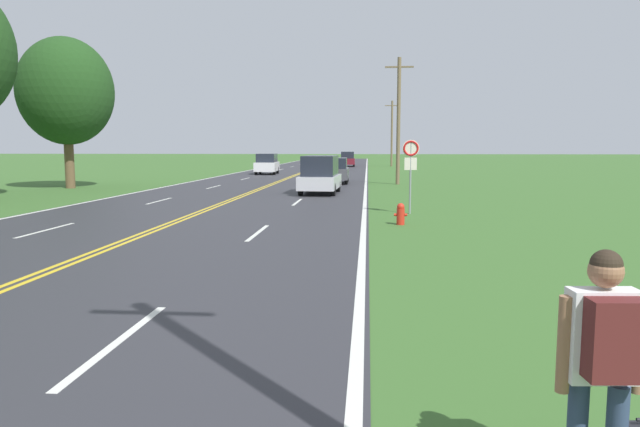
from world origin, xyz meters
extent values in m
cube|color=silver|center=(3.09, 7.50, 0.01)|extent=(0.12, 3.00, 0.00)
cube|color=silver|center=(3.09, 16.50, 0.01)|extent=(0.12, 3.00, 0.00)
cube|color=silver|center=(3.09, 25.50, 0.01)|extent=(0.12, 3.00, 0.00)
cube|color=silver|center=(3.09, 34.50, 0.01)|extent=(0.12, 3.00, 0.00)
cube|color=silver|center=(3.09, 43.50, 0.01)|extent=(0.12, 3.00, 0.00)
cube|color=silver|center=(3.09, 52.50, 0.01)|extent=(0.12, 3.00, 0.00)
cube|color=silver|center=(3.09, 61.50, 0.01)|extent=(0.12, 3.00, 0.00)
cube|color=silver|center=(3.09, 70.50, 0.01)|extent=(0.12, 3.00, 0.00)
cube|color=silver|center=(3.09, 79.50, 0.01)|extent=(0.12, 3.00, 0.00)
cube|color=silver|center=(3.09, 88.50, 0.01)|extent=(0.12, 3.00, 0.00)
cube|color=silver|center=(3.09, 97.50, 0.01)|extent=(0.12, 3.00, 0.00)
cube|color=silver|center=(3.09, 106.50, 0.01)|extent=(0.12, 3.00, 0.00)
cube|color=silver|center=(-3.09, 16.50, 0.01)|extent=(0.12, 3.00, 0.00)
cube|color=silver|center=(-3.09, 25.50, 0.01)|extent=(0.12, 3.00, 0.00)
cube|color=silver|center=(-3.09, 34.50, 0.01)|extent=(0.12, 3.00, 0.00)
cube|color=silver|center=(-3.09, 43.50, 0.01)|extent=(0.12, 3.00, 0.00)
cube|color=silver|center=(-3.09, 52.50, 0.01)|extent=(0.12, 3.00, 0.00)
cube|color=silver|center=(-3.09, 61.50, 0.01)|extent=(0.12, 3.00, 0.00)
cube|color=silver|center=(-3.09, 70.50, 0.01)|extent=(0.12, 3.00, 0.00)
cube|color=silver|center=(-3.09, 79.50, 0.01)|extent=(0.12, 3.00, 0.00)
cube|color=silver|center=(-3.09, 88.50, 0.01)|extent=(0.12, 3.00, 0.00)
cube|color=silver|center=(-3.09, 97.50, 0.01)|extent=(0.12, 3.00, 0.00)
cube|color=silver|center=(-3.09, 106.50, 0.01)|extent=(0.12, 3.00, 0.00)
cube|color=white|center=(7.70, 4.76, 1.15)|extent=(0.46, 0.22, 0.63)
sphere|color=#936647|center=(7.70, 4.76, 1.58)|extent=(0.23, 0.23, 0.23)
sphere|color=#2D2319|center=(7.70, 4.76, 1.62)|extent=(0.21, 0.21, 0.21)
cylinder|color=#936647|center=(7.45, 4.74, 1.08)|extent=(0.09, 0.09, 0.66)
cylinder|color=#936647|center=(7.95, 4.78, 1.08)|extent=(0.09, 0.09, 0.66)
cube|color=#561E1E|center=(7.71, 4.58, 1.18)|extent=(0.37, 0.20, 0.53)
cylinder|color=red|center=(7.17, 18.60, 0.25)|extent=(0.25, 0.25, 0.51)
sphere|color=red|center=(7.17, 18.60, 0.56)|extent=(0.23, 0.23, 0.23)
cylinder|color=red|center=(7.33, 18.60, 0.31)|extent=(0.08, 0.09, 0.09)
cylinder|color=red|center=(7.00, 18.60, 0.31)|extent=(0.08, 0.09, 0.09)
cylinder|color=gray|center=(7.67, 21.57, 1.30)|extent=(0.07, 0.07, 2.60)
cylinder|color=silver|center=(7.67, 21.55, 2.35)|extent=(0.60, 0.02, 0.60)
torus|color=red|center=(7.67, 21.54, 2.35)|extent=(0.55, 0.07, 0.55)
cube|color=silver|center=(7.67, 21.55, 1.80)|extent=(0.44, 0.02, 0.44)
cylinder|color=brown|center=(8.08, 38.08, 4.02)|extent=(0.24, 0.24, 8.03)
cube|color=brown|center=(8.08, 38.08, 7.43)|extent=(1.80, 0.12, 0.10)
cylinder|color=brown|center=(9.11, 73.08, 4.06)|extent=(0.24, 0.24, 8.11)
cube|color=brown|center=(9.11, 73.08, 7.51)|extent=(1.80, 0.12, 0.10)
cylinder|color=brown|center=(-11.22, 32.96, 1.66)|extent=(0.53, 0.53, 3.32)
ellipsoid|color=#1E4219|center=(-11.22, 32.96, 5.59)|extent=(5.33, 5.33, 6.13)
cylinder|color=black|center=(4.46, 28.84, 0.31)|extent=(0.23, 0.64, 0.63)
cylinder|color=black|center=(2.84, 28.91, 0.31)|extent=(0.23, 0.64, 0.63)
cylinder|color=black|center=(4.57, 31.44, 0.31)|extent=(0.23, 0.64, 0.63)
cylinder|color=black|center=(2.95, 31.51, 0.31)|extent=(0.23, 0.64, 0.63)
cube|color=silver|center=(3.71, 30.17, 0.61)|extent=(2.00, 4.26, 0.66)
cube|color=#1E232D|center=(3.71, 30.17, 1.45)|extent=(1.73, 3.00, 1.01)
cylinder|color=black|center=(4.77, 37.51, 0.34)|extent=(0.21, 0.69, 0.68)
cylinder|color=black|center=(3.15, 37.49, 0.34)|extent=(0.21, 0.69, 0.68)
cylinder|color=black|center=(4.74, 40.01, 0.34)|extent=(0.21, 0.69, 0.68)
cylinder|color=black|center=(3.12, 39.99, 0.34)|extent=(0.21, 0.69, 0.68)
cube|color=#47474C|center=(3.95, 38.75, 0.66)|extent=(1.87, 4.06, 0.70)
cube|color=#1E232D|center=(3.95, 38.75, 1.35)|extent=(1.64, 2.85, 0.68)
cylinder|color=black|center=(-3.63, 52.29, 0.32)|extent=(0.23, 0.65, 0.64)
cylinder|color=black|center=(-2.03, 52.36, 0.32)|extent=(0.23, 0.65, 0.64)
cylinder|color=black|center=(-3.51, 49.74, 0.32)|extent=(0.23, 0.65, 0.64)
cylinder|color=black|center=(-1.91, 49.82, 0.32)|extent=(0.23, 0.65, 0.64)
cube|color=white|center=(-2.77, 51.05, 0.68)|extent=(2.00, 4.19, 0.78)
cube|color=#1E232D|center=(-2.77, 51.05, 1.44)|extent=(1.72, 2.95, 0.75)
cylinder|color=black|center=(4.47, 70.71, 0.33)|extent=(0.21, 0.66, 0.65)
cylinder|color=black|center=(2.89, 70.68, 0.33)|extent=(0.21, 0.66, 0.65)
cylinder|color=black|center=(4.41, 73.52, 0.33)|extent=(0.21, 0.66, 0.65)
cylinder|color=black|center=(2.83, 73.49, 0.33)|extent=(0.21, 0.66, 0.65)
cube|color=maroon|center=(3.65, 72.10, 0.65)|extent=(1.87, 4.56, 0.72)
cube|color=#1E232D|center=(3.65, 72.10, 1.43)|extent=(1.63, 3.20, 0.82)
camera|label=1|loc=(6.13, 0.95, 2.39)|focal=32.00mm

